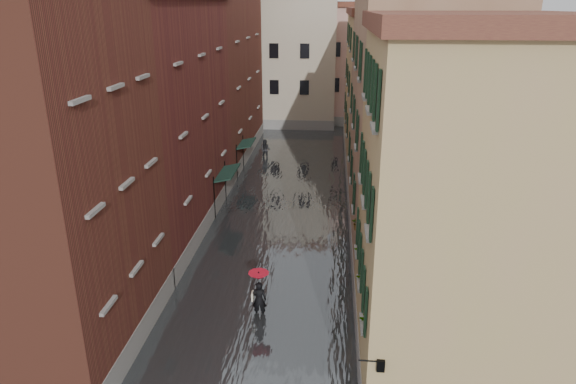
% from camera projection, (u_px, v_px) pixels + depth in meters
% --- Properties ---
extents(ground, '(120.00, 120.00, 0.00)m').
position_uv_depth(ground, '(256.00, 322.00, 20.93)').
color(ground, '#555557').
rests_on(ground, ground).
extents(floodwater, '(10.00, 60.00, 0.20)m').
position_uv_depth(floodwater, '(285.00, 204.00, 33.06)').
color(floodwater, '#404447').
rests_on(floodwater, ground).
extents(building_left_near, '(6.00, 8.00, 13.00)m').
position_uv_depth(building_left_near, '(40.00, 183.00, 17.40)').
color(building_left_near, brown).
rests_on(building_left_near, ground).
extents(building_left_mid, '(6.00, 14.00, 12.50)m').
position_uv_depth(building_left_mid, '(150.00, 121.00, 27.77)').
color(building_left_mid, '#5D271D').
rests_on(building_left_mid, ground).
extents(building_left_far, '(6.00, 16.00, 14.00)m').
position_uv_depth(building_left_far, '(212.00, 73.00, 41.55)').
color(building_left_far, brown).
rests_on(building_left_far, ground).
extents(building_right_near, '(6.00, 8.00, 11.50)m').
position_uv_depth(building_right_near, '(459.00, 218.00, 16.51)').
color(building_right_near, tan).
rests_on(building_right_near, ground).
extents(building_right_mid, '(6.00, 14.00, 13.00)m').
position_uv_depth(building_right_mid, '(413.00, 122.00, 26.54)').
color(building_right_mid, '#9E7E60').
rests_on(building_right_mid, ground).
extents(building_right_far, '(6.00, 16.00, 11.50)m').
position_uv_depth(building_right_far, '(385.00, 91.00, 40.84)').
color(building_right_far, tan).
rests_on(building_right_far, ground).
extents(building_end_cream, '(12.00, 9.00, 13.00)m').
position_uv_depth(building_end_cream, '(279.00, 62.00, 54.49)').
color(building_end_cream, '#BEB397').
rests_on(building_end_cream, ground).
extents(building_end_pink, '(10.00, 9.00, 12.00)m').
position_uv_depth(building_end_pink, '(363.00, 65.00, 55.80)').
color(building_end_pink, tan).
rests_on(building_end_pink, ground).
extents(awning_near, '(1.09, 3.28, 2.80)m').
position_uv_depth(awning_near, '(227.00, 174.00, 31.35)').
color(awning_near, black).
rests_on(awning_near, ground).
extents(awning_far, '(1.09, 2.82, 2.80)m').
position_uv_depth(awning_far, '(246.00, 144.00, 37.99)').
color(awning_far, black).
rests_on(awning_far, ground).
extents(wall_lantern, '(0.71, 0.22, 0.35)m').
position_uv_depth(wall_lantern, '(380.00, 364.00, 13.93)').
color(wall_lantern, black).
rests_on(wall_lantern, ground).
extents(window_planters, '(0.59, 8.26, 0.84)m').
position_uv_depth(window_planters, '(363.00, 257.00, 18.76)').
color(window_planters, brown).
rests_on(window_planters, ground).
extents(pedestrian_main, '(0.86, 0.86, 2.06)m').
position_uv_depth(pedestrian_main, '(259.00, 291.00, 20.90)').
color(pedestrian_main, black).
rests_on(pedestrian_main, ground).
extents(pedestrian_far, '(0.93, 0.78, 1.73)m').
position_uv_depth(pedestrian_far, '(265.00, 150.00, 42.58)').
color(pedestrian_far, black).
rests_on(pedestrian_far, ground).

